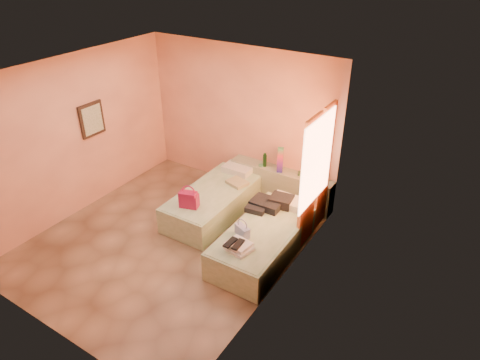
{
  "coord_description": "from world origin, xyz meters",
  "views": [
    {
      "loc": [
        4.06,
        -4.2,
        4.44
      ],
      "look_at": [
        0.86,
        0.85,
        1.01
      ],
      "focal_mm": 32.0,
      "sensor_mm": 36.0,
      "label": 1
    }
  ],
  "objects_px": {
    "headboard_ledge": "(280,185)",
    "blue_handbag": "(242,231)",
    "magenta_handbag": "(189,199)",
    "towel_stack": "(239,247)",
    "bed_right": "(263,241)",
    "green_book": "(303,174)",
    "bed_left": "(214,202)",
    "flower_vase": "(323,176)",
    "water_bottle": "(265,160)"
  },
  "relations": [
    {
      "from": "water_bottle",
      "to": "blue_handbag",
      "type": "height_order",
      "value": "water_bottle"
    },
    {
      "from": "headboard_ledge",
      "to": "bed_left",
      "type": "relative_size",
      "value": 1.02
    },
    {
      "from": "bed_left",
      "to": "bed_right",
      "type": "bearing_deg",
      "value": -22.17
    },
    {
      "from": "magenta_handbag",
      "to": "towel_stack",
      "type": "xyz_separation_m",
      "value": [
        1.31,
        -0.51,
        -0.09
      ]
    },
    {
      "from": "headboard_ledge",
      "to": "bed_left",
      "type": "distance_m",
      "value": 1.32
    },
    {
      "from": "flower_vase",
      "to": "blue_handbag",
      "type": "bearing_deg",
      "value": -104.05
    },
    {
      "from": "bed_left",
      "to": "water_bottle",
      "type": "distance_m",
      "value": 1.24
    },
    {
      "from": "water_bottle",
      "to": "green_book",
      "type": "xyz_separation_m",
      "value": [
        0.75,
        0.1,
        -0.12
      ]
    },
    {
      "from": "green_book",
      "to": "blue_handbag",
      "type": "distance_m",
      "value": 1.97
    },
    {
      "from": "green_book",
      "to": "blue_handbag",
      "type": "xyz_separation_m",
      "value": [
        -0.07,
        -1.97,
        -0.08
      ]
    },
    {
      "from": "towel_stack",
      "to": "bed_right",
      "type": "bearing_deg",
      "value": 85.76
    },
    {
      "from": "bed_left",
      "to": "blue_handbag",
      "type": "bearing_deg",
      "value": -37.45
    },
    {
      "from": "bed_right",
      "to": "towel_stack",
      "type": "bearing_deg",
      "value": -94.97
    },
    {
      "from": "water_bottle",
      "to": "blue_handbag",
      "type": "xyz_separation_m",
      "value": [
        0.68,
        -1.87,
        -0.2
      ]
    },
    {
      "from": "bed_left",
      "to": "magenta_handbag",
      "type": "distance_m",
      "value": 0.76
    },
    {
      "from": "green_book",
      "to": "magenta_handbag",
      "type": "xyz_separation_m",
      "value": [
        -1.24,
        -1.77,
        -0.02
      ]
    },
    {
      "from": "headboard_ledge",
      "to": "magenta_handbag",
      "type": "bearing_deg",
      "value": -116.05
    },
    {
      "from": "magenta_handbag",
      "to": "towel_stack",
      "type": "bearing_deg",
      "value": -38.74
    },
    {
      "from": "green_book",
      "to": "flower_vase",
      "type": "xyz_separation_m",
      "value": [
        0.4,
        -0.07,
        0.1
      ]
    },
    {
      "from": "bed_right",
      "to": "flower_vase",
      "type": "height_order",
      "value": "flower_vase"
    },
    {
      "from": "headboard_ledge",
      "to": "blue_handbag",
      "type": "relative_size",
      "value": 7.88
    },
    {
      "from": "green_book",
      "to": "towel_stack",
      "type": "xyz_separation_m",
      "value": [
        0.07,
        -2.28,
        -0.12
      ]
    },
    {
      "from": "bed_right",
      "to": "headboard_ledge",
      "type": "bearing_deg",
      "value": 107.76
    },
    {
      "from": "headboard_ledge",
      "to": "green_book",
      "type": "relative_size",
      "value": 10.63
    },
    {
      "from": "headboard_ledge",
      "to": "water_bottle",
      "type": "bearing_deg",
      "value": -175.47
    },
    {
      "from": "bed_left",
      "to": "bed_right",
      "type": "height_order",
      "value": "same"
    },
    {
      "from": "magenta_handbag",
      "to": "blue_handbag",
      "type": "bearing_deg",
      "value": -27.15
    },
    {
      "from": "blue_handbag",
      "to": "towel_stack",
      "type": "xyz_separation_m",
      "value": [
        0.14,
        -0.31,
        -0.03
      ]
    },
    {
      "from": "headboard_ledge",
      "to": "green_book",
      "type": "distance_m",
      "value": 0.54
    },
    {
      "from": "bed_left",
      "to": "magenta_handbag",
      "type": "bearing_deg",
      "value": -93.57
    },
    {
      "from": "flower_vase",
      "to": "blue_handbag",
      "type": "xyz_separation_m",
      "value": [
        -0.47,
        -1.9,
        -0.18
      ]
    },
    {
      "from": "headboard_ledge",
      "to": "water_bottle",
      "type": "relative_size",
      "value": 7.81
    },
    {
      "from": "bed_left",
      "to": "headboard_ledge",
      "type": "bearing_deg",
      "value": 52.02
    },
    {
      "from": "bed_right",
      "to": "blue_handbag",
      "type": "bearing_deg",
      "value": -120.37
    },
    {
      "from": "green_book",
      "to": "flower_vase",
      "type": "relative_size",
      "value": 0.84
    },
    {
      "from": "water_bottle",
      "to": "towel_stack",
      "type": "xyz_separation_m",
      "value": [
        0.82,
        -2.18,
        -0.23
      ]
    },
    {
      "from": "flower_vase",
      "to": "towel_stack",
      "type": "xyz_separation_m",
      "value": [
        -0.34,
        -2.21,
        -0.21
      ]
    },
    {
      "from": "headboard_ledge",
      "to": "blue_handbag",
      "type": "height_order",
      "value": "blue_handbag"
    },
    {
      "from": "bed_left",
      "to": "water_bottle",
      "type": "bearing_deg",
      "value": 65.12
    },
    {
      "from": "flower_vase",
      "to": "blue_handbag",
      "type": "relative_size",
      "value": 0.88
    },
    {
      "from": "water_bottle",
      "to": "towel_stack",
      "type": "distance_m",
      "value": 2.34
    },
    {
      "from": "headboard_ledge",
      "to": "flower_vase",
      "type": "distance_m",
      "value": 0.92
    },
    {
      "from": "bed_right",
      "to": "magenta_handbag",
      "type": "xyz_separation_m",
      "value": [
        -1.36,
        -0.13,
        0.39
      ]
    },
    {
      "from": "headboard_ledge",
      "to": "bed_right",
      "type": "height_order",
      "value": "headboard_ledge"
    },
    {
      "from": "green_book",
      "to": "magenta_handbag",
      "type": "distance_m",
      "value": 2.16
    },
    {
      "from": "bed_left",
      "to": "green_book",
      "type": "distance_m",
      "value": 1.7
    },
    {
      "from": "bed_left",
      "to": "flower_vase",
      "type": "bearing_deg",
      "value": 32.31
    },
    {
      "from": "bed_left",
      "to": "flower_vase",
      "type": "height_order",
      "value": "flower_vase"
    },
    {
      "from": "bed_right",
      "to": "magenta_handbag",
      "type": "distance_m",
      "value": 1.42
    },
    {
      "from": "headboard_ledge",
      "to": "towel_stack",
      "type": "bearing_deg",
      "value": -77.79
    }
  ]
}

